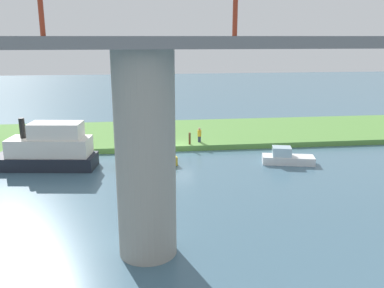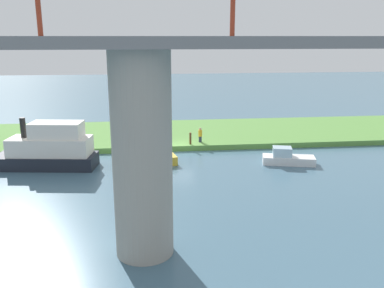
{
  "view_description": "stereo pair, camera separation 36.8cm",
  "coord_description": "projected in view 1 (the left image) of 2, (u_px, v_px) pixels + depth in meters",
  "views": [
    {
      "loc": [
        3.41,
        35.95,
        10.21
      ],
      "look_at": [
        -0.49,
        5.0,
        2.0
      ],
      "focal_mm": 38.42,
      "sensor_mm": 36.0,
      "label": 1
    },
    {
      "loc": [
        3.05,
        35.99,
        10.21
      ],
      "look_at": [
        -0.49,
        5.0,
        2.0
      ],
      "focal_mm": 38.42,
      "sensor_mm": 36.0,
      "label": 2
    }
  ],
  "objects": [
    {
      "name": "bridge_span",
      "position": [
        142.0,
        36.0,
        17.48
      ],
      "size": [
        63.11,
        4.3,
        3.25
      ],
      "color": "slate",
      "rests_on": "bridge_pylon"
    },
    {
      "name": "person_on_bank",
      "position": [
        199.0,
        135.0,
        38.74
      ],
      "size": [
        0.51,
        0.51,
        1.39
      ],
      "color": "#2D334C",
      "rests_on": "grassy_bank"
    },
    {
      "name": "motorboat_white",
      "position": [
        286.0,
        158.0,
        33.87
      ],
      "size": [
        4.42,
        2.43,
        1.4
      ],
      "color": "white",
      "rests_on": "ground"
    },
    {
      "name": "pontoon_yellow",
      "position": [
        48.0,
        150.0,
        32.48
      ],
      "size": [
        8.21,
        3.68,
        4.05
      ],
      "color": "#1E232D",
      "rests_on": "ground"
    },
    {
      "name": "mooring_post",
      "position": [
        190.0,
        138.0,
        37.94
      ],
      "size": [
        0.2,
        0.2,
        1.1
      ],
      "primitive_type": "cylinder",
      "color": "brown",
      "rests_on": "grassy_bank"
    },
    {
      "name": "bridge_pylon",
      "position": [
        146.0,
        157.0,
        18.83
      ],
      "size": [
        2.77,
        2.77,
        9.71
      ],
      "primitive_type": "cylinder",
      "color": "#9E998E",
      "rests_on": "ground"
    },
    {
      "name": "ground_plane",
      "position": [
        180.0,
        152.0,
        37.5
      ],
      "size": [
        160.0,
        160.0,
        0.0
      ],
      "primitive_type": "plane",
      "color": "#476B7F"
    },
    {
      "name": "houseboat_blue",
      "position": [
        145.0,
        159.0,
        33.2
      ],
      "size": [
        4.89,
        2.56,
        1.55
      ],
      "color": "gold",
      "rests_on": "ground"
    },
    {
      "name": "grassy_bank",
      "position": [
        174.0,
        134.0,
        43.19
      ],
      "size": [
        80.0,
        12.0,
        0.5
      ],
      "primitive_type": "cube",
      "color": "#5B9342",
      "rests_on": "ground"
    }
  ]
}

